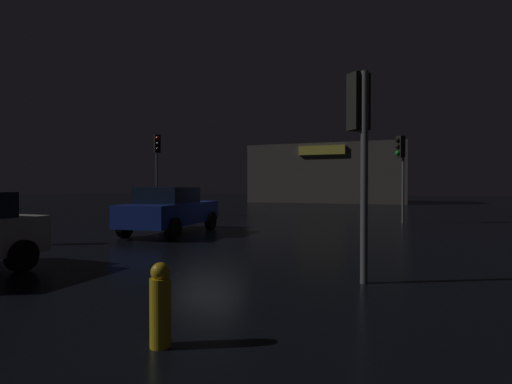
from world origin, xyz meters
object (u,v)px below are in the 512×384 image
(store_building, at_px, (328,174))
(traffic_signal_opposite, at_px, (157,154))
(car_far, at_px, (170,210))
(traffic_signal_cross_right, at_px, (401,157))
(fire_hydrant, at_px, (160,305))
(traffic_signal_cross_left, at_px, (360,128))

(store_building, xyz_separation_m, traffic_signal_opposite, (-5.43, -22.20, 0.52))
(car_far, bearing_deg, store_building, 89.08)
(traffic_signal_cross_right, bearing_deg, fire_hydrant, -98.59)
(traffic_signal_cross_right, relative_size, fire_hydrant, 4.42)
(traffic_signal_opposite, distance_m, traffic_signal_cross_right, 12.53)
(store_building, xyz_separation_m, car_far, (-0.46, -28.65, -2.07))
(store_building, height_order, traffic_signal_cross_left, store_building)
(traffic_signal_cross_left, distance_m, car_far, 8.63)
(traffic_signal_opposite, xyz_separation_m, fire_hydrant, (10.23, -14.83, -2.98))
(traffic_signal_cross_left, distance_m, traffic_signal_cross_right, 11.58)
(store_building, bearing_deg, car_far, -90.92)
(traffic_signal_cross_right, xyz_separation_m, fire_hydrant, (-2.28, -15.12, -2.52))
(traffic_signal_opposite, height_order, traffic_signal_cross_right, traffic_signal_opposite)
(traffic_signal_cross_right, distance_m, fire_hydrant, 15.49)
(store_building, bearing_deg, traffic_signal_cross_right, -72.09)
(traffic_signal_cross_left, height_order, fire_hydrant, traffic_signal_cross_left)
(traffic_signal_cross_left, xyz_separation_m, traffic_signal_cross_right, (0.64, 11.56, 0.30))
(store_building, relative_size, car_far, 3.32)
(store_building, distance_m, fire_hydrant, 37.43)
(traffic_signal_opposite, distance_m, traffic_signal_cross_left, 16.40)
(traffic_signal_cross_right, height_order, fire_hydrant, traffic_signal_cross_right)
(traffic_signal_cross_left, distance_m, fire_hydrant, 4.51)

